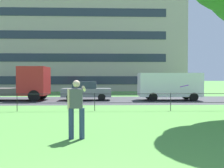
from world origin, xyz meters
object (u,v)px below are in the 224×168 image
at_px(panel_van_right, 169,85).
at_px(apartment_building_background, 56,40).
at_px(person_thrower, 77,107).
at_px(car_grey_center, 86,91).
at_px(frisbee, 184,86).
at_px(flatbed_truck_left, 16,86).

xyz_separation_m(panel_van_right, apartment_building_background, (-12.93, 19.36, 6.58)).
distance_m(person_thrower, car_grey_center, 12.78).
height_order(frisbee, flatbed_truck_left, flatbed_truck_left).
xyz_separation_m(flatbed_truck_left, panel_van_right, (12.52, -0.28, 0.05)).
xyz_separation_m(person_thrower, car_grey_center, (-0.63, 12.77, -0.18)).
height_order(frisbee, apartment_building_background, apartment_building_background).
distance_m(car_grey_center, panel_van_right, 6.87).
height_order(person_thrower, panel_van_right, panel_van_right).
relative_size(person_thrower, apartment_building_background, 0.05).
height_order(flatbed_truck_left, car_grey_center, flatbed_truck_left).
xyz_separation_m(frisbee, panel_van_right, (2.88, 12.24, -0.31)).
xyz_separation_m(flatbed_truck_left, car_grey_center, (5.68, 0.05, -0.44)).
distance_m(person_thrower, frisbee, 3.40).
bearing_deg(car_grey_center, panel_van_right, -2.71).
distance_m(flatbed_truck_left, apartment_building_background, 20.21).
bearing_deg(flatbed_truck_left, car_grey_center, 0.49).
distance_m(person_thrower, panel_van_right, 13.91).
bearing_deg(frisbee, apartment_building_background, 107.66).
bearing_deg(frisbee, car_grey_center, 107.52).
distance_m(person_thrower, flatbed_truck_left, 14.20).
bearing_deg(panel_van_right, flatbed_truck_left, 178.74).
relative_size(panel_van_right, apartment_building_background, 0.13).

